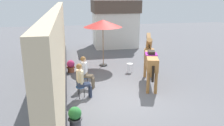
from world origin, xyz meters
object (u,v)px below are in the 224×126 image
object	(u,v)px
flower_planter_farthest	(71,66)
cafe_parasol	(103,24)
saddled_horse_center	(150,59)
flower_planter_nearest	(75,116)
seated_visitor_near	(82,79)
spare_stool_white	(130,65)
satchel_bag	(80,78)
seated_visitor_far	(85,71)

from	to	relation	value
flower_planter_farthest	cafe_parasol	xyz separation A→B (m)	(1.83, 0.81, 2.03)
saddled_horse_center	flower_planter_nearest	size ratio (longest dim) A/B	4.57
seated_visitor_near	flower_planter_nearest	distance (m)	2.10
saddled_horse_center	flower_planter_farthest	size ratio (longest dim) A/B	4.57
spare_stool_white	cafe_parasol	bearing A→B (deg)	129.65
saddled_horse_center	satchel_bag	bearing A→B (deg)	161.93
seated_visitor_near	flower_planter_nearest	bearing A→B (deg)	-99.89
seated_visitor_near	satchel_bag	distance (m)	2.05
seated_visitor_near	flower_planter_farthest	distance (m)	3.30
flower_planter_nearest	spare_stool_white	xyz separation A→B (m)	(2.98, 4.68, 0.07)
cafe_parasol	spare_stool_white	xyz separation A→B (m)	(1.17, -1.41, -1.96)
cafe_parasol	flower_planter_nearest	bearing A→B (deg)	-106.62
flower_planter_nearest	spare_stool_white	distance (m)	5.55
seated_visitor_near	saddled_horse_center	distance (m)	3.24
seated_visitor_near	satchel_bag	bearing A→B (deg)	89.18
flower_planter_nearest	cafe_parasol	size ratio (longest dim) A/B	0.25
cafe_parasol	satchel_bag	world-z (taller)	cafe_parasol
saddled_horse_center	flower_planter_farthest	bearing A→B (deg)	146.09
flower_planter_farthest	satchel_bag	distance (m)	1.39
flower_planter_farthest	satchel_bag	size ratio (longest dim) A/B	2.29
flower_planter_nearest	spare_stool_white	world-z (taller)	flower_planter_nearest
seated_visitor_near	satchel_bag	world-z (taller)	seated_visitor_near
cafe_parasol	saddled_horse_center	bearing A→B (deg)	-62.69
cafe_parasol	spare_stool_white	world-z (taller)	cafe_parasol
seated_visitor_near	seated_visitor_far	world-z (taller)	same
seated_visitor_near	flower_planter_nearest	world-z (taller)	seated_visitor_near
flower_planter_farthest	saddled_horse_center	bearing A→B (deg)	-33.91
seated_visitor_near	spare_stool_white	size ratio (longest dim) A/B	3.02
flower_planter_nearest	spare_stool_white	size ratio (longest dim) A/B	1.39
saddled_horse_center	cafe_parasol	xyz separation A→B (m)	(-1.61, 3.13, 1.20)
seated_visitor_near	flower_planter_farthest	size ratio (longest dim) A/B	2.17
seated_visitor_far	flower_planter_nearest	world-z (taller)	seated_visitor_far
saddled_horse_center	cafe_parasol	bearing A→B (deg)	117.31
seated_visitor_near	cafe_parasol	xyz separation A→B (m)	(1.46, 4.06, 1.59)
seated_visitor_near	seated_visitor_far	bearing A→B (deg)	77.28
seated_visitor_near	satchel_bag	xyz separation A→B (m)	(0.03, 1.93, -0.68)
cafe_parasol	satchel_bag	bearing A→B (deg)	-123.96
flower_planter_farthest	satchel_bag	world-z (taller)	flower_planter_farthest
flower_planter_nearest	flower_planter_farthest	xyz separation A→B (m)	(-0.01, 5.27, 0.00)
flower_planter_nearest	flower_planter_farthest	world-z (taller)	same
seated_visitor_near	saddled_horse_center	world-z (taller)	saddled_horse_center
cafe_parasol	satchel_bag	distance (m)	3.42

